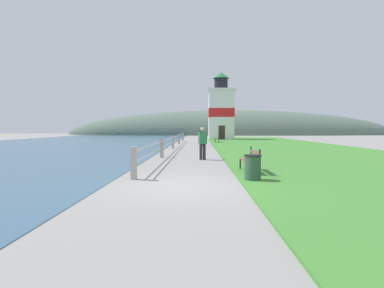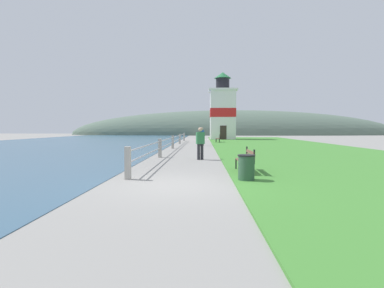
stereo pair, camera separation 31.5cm
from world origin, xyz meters
name	(u,v)px [view 2 (the right image)]	position (x,y,z in m)	size (l,w,h in m)	color
ground_plane	(175,185)	(0.00, 0.00, 0.00)	(160.00, 160.00, 0.00)	gray
grass_verge	(283,147)	(7.73, 17.56, 0.03)	(12.00, 52.68, 0.06)	#428433
water_strip	(35,147)	(-14.23, 17.56, 0.01)	(24.00, 84.29, 0.01)	#385B75
seawall_railing	(173,141)	(-1.63, 15.43, 0.63)	(0.18, 29.03, 1.06)	#A8A399
park_bench_near	(246,159)	(2.38, 2.37, 0.54)	(0.48, 1.68, 0.94)	brown
park_bench_midway	(219,138)	(2.57, 25.43, 0.54)	(0.60, 1.81, 0.94)	brown
lighthouse	(223,111)	(3.63, 35.19, 4.14)	(4.08, 4.08, 9.71)	white
person_strolling	(200,142)	(0.66, 7.10, 0.92)	(0.47, 0.35, 1.70)	#28282D
person_by_railing	(202,136)	(0.69, 19.43, 0.93)	(0.43, 0.25, 1.72)	#28282D
trash_bin	(246,168)	(2.14, 0.68, 0.42)	(0.54, 0.54, 0.84)	#2D5138
distant_hillside	(232,135)	(8.00, 65.12, 0.00)	(80.00, 16.00, 12.00)	#566B5B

